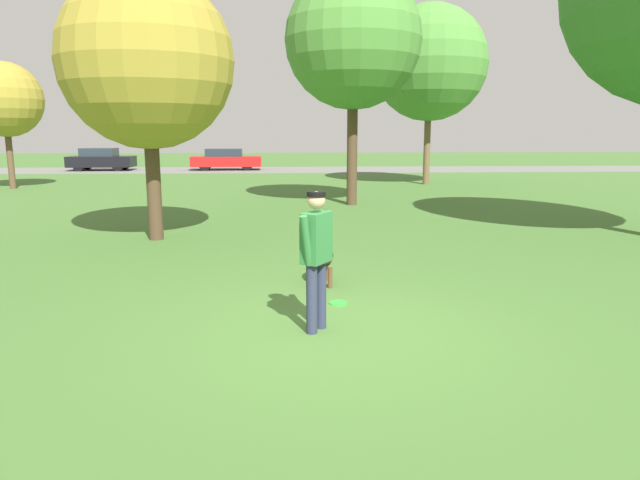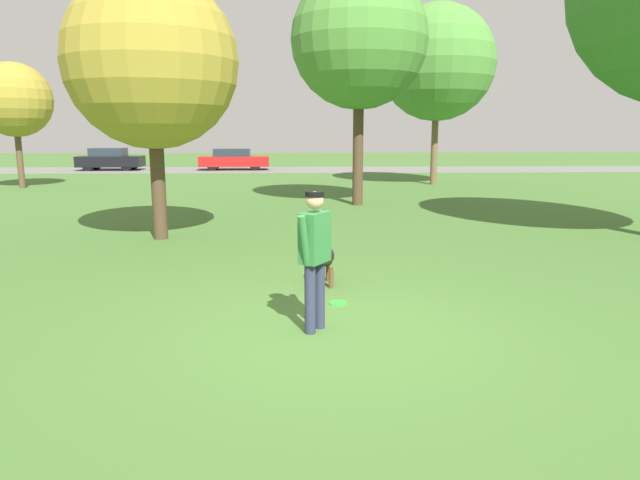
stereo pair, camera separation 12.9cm
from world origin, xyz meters
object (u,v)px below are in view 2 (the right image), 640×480
at_px(person, 315,250).
at_px(dog, 324,256).
at_px(frisbee, 338,303).
at_px(parked_car_black, 110,159).
at_px(tree_far_left, 14,100).
at_px(parked_car_red, 234,159).
at_px(tree_near_left, 152,62).
at_px(tree_mid_center, 359,40).
at_px(tree_far_right, 437,63).

bearing_deg(person, dog, 26.81).
xyz_separation_m(frisbee, parked_car_black, (-12.22, 28.55, 0.67)).
distance_m(tree_far_left, parked_car_red, 14.14).
bearing_deg(frisbee, tree_near_left, 125.68).
height_order(person, tree_mid_center, tree_mid_center).
distance_m(person, tree_near_left, 7.42).
bearing_deg(tree_far_right, person, -107.11).
distance_m(tree_mid_center, tree_far_right, 8.38).
distance_m(dog, frisbee, 1.07).
height_order(tree_far_right, parked_car_black, tree_far_right).
distance_m(person, parked_car_black, 31.90).
bearing_deg(frisbee, parked_car_black, 113.18).
xyz_separation_m(tree_mid_center, tree_far_left, (-13.60, 6.14, -1.50)).
bearing_deg(person, tree_far_right, 15.40).
height_order(dog, parked_car_red, parked_car_red).
bearing_deg(frisbee, tree_far_left, 125.71).
relative_size(tree_far_left, parked_car_black, 1.33).
xyz_separation_m(person, tree_mid_center, (1.72, 11.94, 4.15)).
bearing_deg(tree_mid_center, parked_car_black, 127.58).
relative_size(person, tree_far_right, 0.21).
relative_size(person, parked_car_red, 0.38).
bearing_deg(tree_mid_center, dog, -98.73).
xyz_separation_m(person, tree_near_left, (-3.24, 6.07, 2.78)).
height_order(tree_mid_center, parked_car_red, tree_mid_center).
height_order(tree_near_left, parked_car_red, tree_near_left).
xyz_separation_m(frisbee, tree_near_left, (-3.60, 5.01, 3.76)).
distance_m(dog, parked_car_black, 30.11).
height_order(person, parked_car_red, person).
xyz_separation_m(dog, parked_car_black, (-12.07, 27.58, 0.22)).
bearing_deg(dog, tree_far_left, -146.33).
distance_m(frisbee, tree_near_left, 7.22).
distance_m(dog, parked_car_red, 27.92).
height_order(frisbee, tree_near_left, tree_near_left).
xyz_separation_m(person, frisbee, (0.35, 1.06, -0.97)).
height_order(person, parked_car_black, person).
bearing_deg(tree_mid_center, frisbee, -97.18).
distance_m(tree_far_right, parked_car_black, 21.12).
bearing_deg(tree_near_left, person, -61.87).
xyz_separation_m(dog, tree_far_right, (5.71, 17.17, 4.85)).
bearing_deg(dog, frisbee, 5.56).
xyz_separation_m(tree_far_left, parked_car_red, (7.65, 11.52, -2.97)).
distance_m(person, tree_mid_center, 12.75).
bearing_deg(frisbee, parked_car_red, 99.12).
height_order(frisbee, parked_car_red, parked_car_red).
height_order(dog, tree_far_right, tree_far_right).
relative_size(dog, frisbee, 4.34).
bearing_deg(tree_far_left, tree_near_left, -54.27).
bearing_deg(tree_far_left, parked_car_black, 89.97).
height_order(dog, frisbee, dog).
bearing_deg(tree_mid_center, tree_far_right, 60.03).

